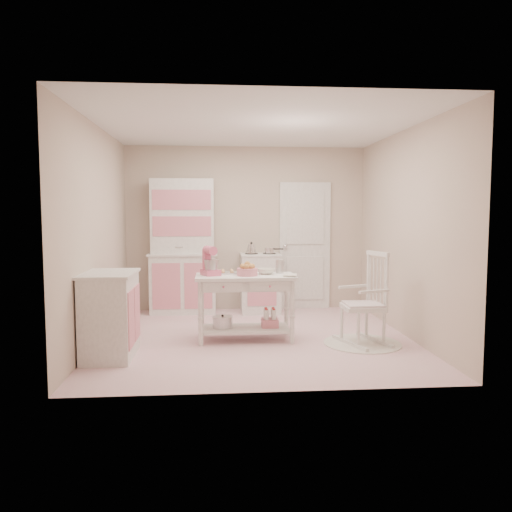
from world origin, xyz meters
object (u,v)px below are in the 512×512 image
Objects in this scene: work_table at (245,308)px; stand_mixer at (211,261)px; rocking_chair at (363,298)px; stove at (260,283)px; bread_basket at (247,272)px; hutch at (183,246)px; base_cabinet at (110,315)px.

stand_mixer reaches higher than work_table.
work_table is (-1.38, 0.30, -0.15)m from rocking_chair.
stove is 1.82m from bread_basket.
work_table is at bearing -25.38° from stand_mixer.
hutch is 6.12× the size of stand_mixer.
hutch reaches higher than stand_mixer.
hutch is 2.26× the size of base_cabinet.
base_cabinet is at bearing -172.76° from stand_mixer.
base_cabinet is 2.71× the size of stand_mixer.
hutch is 2.26× the size of stove.
stand_mixer reaches higher than rocking_chair.
base_cabinet is 1.34m from stand_mixer.
hutch is 1.89× the size of rocking_chair.
bread_basket is (-0.32, -1.75, 0.39)m from stove.
stand_mixer is 1.36× the size of bread_basket.
bread_basket is at bearing -31.69° from stand_mixer.
base_cabinet is at bearing -105.06° from hutch.
stove is at bearing 78.86° from work_table.
hutch is at bearing 74.94° from base_cabinet.
base_cabinet is (-0.63, -2.35, -0.58)m from hutch.
stove is at bearing 43.17° from stand_mixer.
work_table is at bearing -63.74° from hutch.
hutch is 8.32× the size of bread_basket.
base_cabinet reaches higher than work_table.
stove is 2.26m from rocking_chair.
stove is at bearing -2.39° from hutch.
bread_basket is at bearing -68.20° from work_table.
base_cabinet is 0.77× the size of work_table.
stove is 2.71× the size of stand_mixer.
hutch is 1.73× the size of work_table.
stand_mixer is (-0.76, -1.68, 0.51)m from stove.
rocking_chair is 1.87m from stand_mixer.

